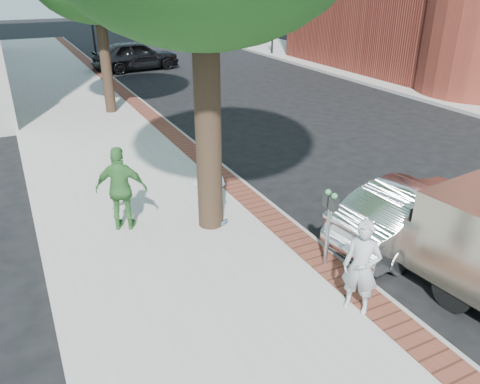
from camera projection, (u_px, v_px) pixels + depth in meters
ground at (280, 268)px, 8.79m from camera, size 120.00×120.00×0.00m
sidewalk at (108, 148)px, 14.64m from camera, size 5.00×60.00×0.15m
brick_strip at (175, 136)px, 15.50m from camera, size 0.60×60.00×0.01m
curb at (185, 136)px, 15.67m from camera, size 0.10×60.00×0.15m
sidewalk_far at (465, 95)px, 21.10m from camera, size 5.00×60.00×0.15m
signal_near at (93, 29)px, 26.06m from camera, size 0.70×0.15×3.80m
signal_far at (273, 21)px, 30.73m from camera, size 0.70×0.15×3.80m
parking_meter at (330, 213)px, 8.20m from camera, size 0.12×0.32×1.47m
person_gray at (361, 267)px, 7.15m from camera, size 0.63×0.69×1.58m
person_officer at (210, 188)px, 9.81m from camera, size 0.97×0.96×1.59m
person_green at (121, 189)px, 9.50m from camera, size 1.14×0.85×1.79m
sedan_silver at (417, 213)px, 9.40m from camera, size 4.10×1.87×1.30m
bg_car at (136, 55)px, 26.60m from camera, size 5.01×2.45×1.65m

